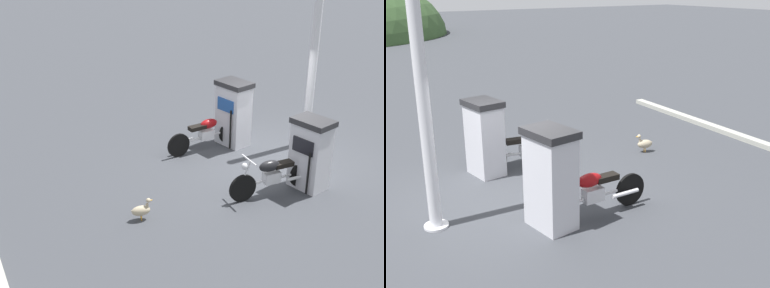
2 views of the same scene
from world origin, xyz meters
The scene contains 8 objects.
ground_plane centered at (0.00, 0.00, 0.00)m, with size 120.00×120.00×0.00m, color #383A3F.
fuel_pump_near centered at (0.12, -1.36, 0.85)m, with size 0.71×0.93×1.67m.
fuel_pump_far centered at (0.12, 1.36, 0.80)m, with size 0.69×0.88×1.58m.
motorcycle_near_pump centered at (0.90, -1.44, 0.47)m, with size 2.12×0.56×0.94m.
motorcycle_far_pump centered at (0.99, 1.18, 0.46)m, with size 2.08×0.63×0.94m.
wandering_duck centered at (3.77, 0.58, 0.22)m, with size 0.45×0.27×0.45m.
canopy_support_pole centered at (-1.49, -0.35, 2.30)m, with size 0.40×0.40×4.75m.
road_edge_kerb centered at (6.51, 0.00, 0.06)m, with size 0.89×8.88×0.12m.
Camera 2 is at (-3.36, -7.50, 3.82)m, focal length 44.67 mm.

